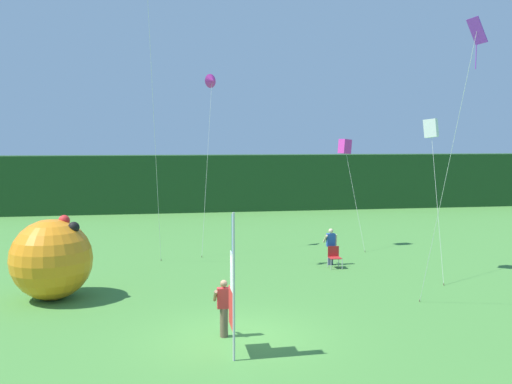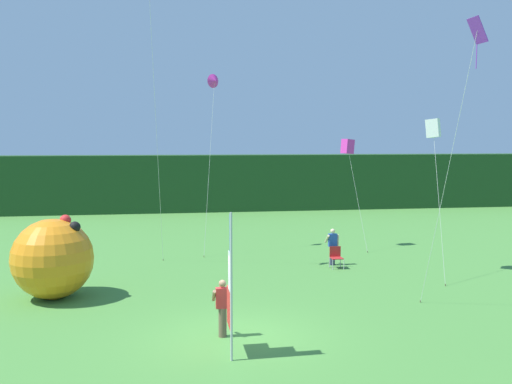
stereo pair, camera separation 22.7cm
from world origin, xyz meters
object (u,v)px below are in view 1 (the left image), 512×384
kite_purple_diamond_2 (473,52)px  kite_magenta_box_3 (345,147)px  banner_flag (232,287)px  person_mid_field (224,307)px  kite_white_box_1 (431,129)px  folding_chair (334,256)px  kite_magenta_delta_4 (212,82)px  inflatable_balloon (51,259)px  person_near_banner (331,246)px

kite_purple_diamond_2 → kite_magenta_box_3: bearing=90.1°
banner_flag → person_mid_field: 1.67m
kite_white_box_1 → kite_purple_diamond_2: size_ratio=0.70×
folding_chair → kite_magenta_box_3: bearing=67.1°
banner_flag → kite_magenta_delta_4: 15.33m
kite_magenta_delta_4 → kite_purple_diamond_2: bearing=-61.1°
inflatable_balloon → kite_magenta_delta_4: bearing=52.2°
person_mid_field → kite_white_box_1: 12.10m
kite_magenta_box_3 → kite_magenta_delta_4: (-6.58, 0.48, 3.12)m
kite_purple_diamond_2 → person_near_banner: bearing=104.2°
folding_chair → kite_purple_diamond_2: 10.37m
folding_chair → kite_purple_diamond_2: kite_purple_diamond_2 is taller
folding_chair → inflatable_balloon: bearing=-164.8°
banner_flag → person_near_banner: banner_flag is taller
kite_magenta_delta_4 → inflatable_balloon: bearing=-127.8°
kite_magenta_box_3 → kite_purple_diamond_2: bearing=-89.9°
kite_purple_diamond_2 → folding_chair: bearing=105.3°
person_near_banner → banner_flag: bearing=-119.8°
banner_flag → kite_magenta_box_3: 15.64m
person_mid_field → folding_chair: size_ratio=1.78×
folding_chair → kite_magenta_box_3: (1.89, 4.48, 4.52)m
banner_flag → inflatable_balloon: 8.08m
banner_flag → kite_white_box_1: (9.00, 7.70, 4.07)m
inflatable_balloon → kite_purple_diamond_2: (12.73, -4.04, 6.56)m
person_near_banner → folding_chair: (-0.00, -0.54, -0.33)m
person_mid_field → kite_magenta_delta_4: size_ratio=0.19×
inflatable_balloon → kite_magenta_box_3: kite_magenta_box_3 is taller
kite_white_box_1 → kite_magenta_delta_4: 10.59m
banner_flag → kite_purple_diamond_2: size_ratio=0.41×
kite_magenta_box_3 → kite_magenta_delta_4: kite_magenta_delta_4 is taller
person_mid_field → kite_magenta_box_3: 14.72m
kite_magenta_box_3 → kite_magenta_delta_4: bearing=175.8°
inflatable_balloon → kite_purple_diamond_2: kite_purple_diamond_2 is taller
person_near_banner → kite_white_box_1: size_ratio=0.25×
person_near_banner → inflatable_balloon: bearing=-162.2°
kite_purple_diamond_2 → kite_white_box_1: bearing=73.9°
inflatable_balloon → kite_magenta_delta_4: (6.14, 7.90, 6.79)m
kite_white_box_1 → person_near_banner: bearing=153.4°
person_near_banner → kite_magenta_delta_4: kite_magenta_delta_4 is taller
folding_chair → kite_magenta_delta_4: 10.24m
inflatable_balloon → person_near_banner: bearing=17.8°
person_mid_field → kite_purple_diamond_2: size_ratio=0.18×
inflatable_balloon → folding_chair: inflatable_balloon is taller
inflatable_balloon → folding_chair: 11.25m
folding_chair → kite_magenta_box_3: size_ratio=0.16×
kite_purple_diamond_2 → kite_magenta_delta_4: bearing=118.9°
folding_chair → kite_white_box_1: (3.57, -1.25, 5.30)m
banner_flag → person_near_banner: bearing=60.2°
kite_magenta_box_3 → folding_chair: bearing=-112.9°
inflatable_balloon → folding_chair: bearing=15.2°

